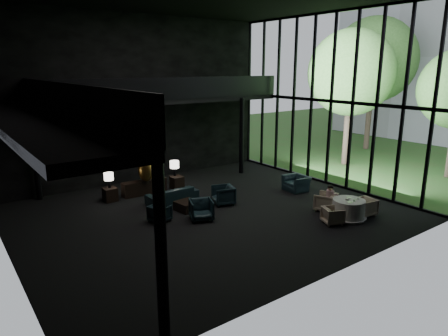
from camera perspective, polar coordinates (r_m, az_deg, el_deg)
floor at (r=15.78m, az=-2.12°, el=-6.36°), size 14.00×12.00×0.02m
wall_back at (r=20.09m, az=-12.02°, el=9.51°), size 14.00×0.04×8.00m
wall_front at (r=10.47m, az=16.54°, el=5.14°), size 14.00×0.04×8.00m
curtain_wall at (r=19.59m, az=15.06°, el=9.22°), size 0.20×12.00×8.00m
mezzanine_left at (r=12.55m, az=-25.71°, el=5.74°), size 2.00×12.00×0.25m
mezzanine_back at (r=19.64m, az=-8.10°, el=9.57°), size 12.00×2.00×0.25m
railing_left at (r=12.71m, az=-21.55°, el=8.97°), size 0.06×12.00×1.00m
railing_back at (r=18.73m, az=-6.69°, el=11.23°), size 12.00×0.06×1.00m
column_sw at (r=8.13m, az=-8.96°, el=-11.84°), size 0.24×0.24×4.00m
column_nw at (r=18.58m, az=-25.45°, el=1.83°), size 0.24×0.24×4.00m
column_ne at (r=21.15m, az=2.52°, el=4.56°), size 0.24×0.24×4.00m
tree_near at (r=23.96m, az=17.71°, el=12.83°), size 4.80×4.80×7.65m
tree_far at (r=29.20m, az=20.59°, el=14.22°), size 5.60×5.60×8.80m
console at (r=18.26m, az=-11.29°, el=-2.69°), size 2.03×0.46×0.65m
bronze_urn at (r=17.83m, az=-11.12°, el=-0.23°), size 0.67×0.67×1.25m
side_table_left at (r=17.67m, az=-15.95°, el=-3.65°), size 0.53×0.53×0.58m
table_lamp_left at (r=17.47m, az=-16.14°, el=-1.26°), size 0.39×0.39×0.66m
side_table_right at (r=18.86m, az=-6.74°, el=-2.06°), size 0.53×0.53×0.58m
table_lamp_right at (r=18.81m, az=-7.09°, el=0.41°), size 0.43×0.43×0.71m
sofa at (r=16.93m, az=-7.40°, el=-3.44°), size 2.28×0.69×0.89m
lounge_armchair_west at (r=14.98m, az=-9.16°, el=-6.42°), size 0.72×0.75×0.62m
lounge_armchair_east at (r=16.56m, az=-0.09°, el=-3.62°), size 1.10×1.14×0.94m
lounge_armchair_south at (r=14.93m, az=-3.26°, el=-5.71°), size 1.15×1.12×0.93m
window_armchair at (r=18.66m, az=10.31°, el=-1.81°), size 0.79×1.13×0.94m
coffee_table at (r=16.03m, az=-5.25°, el=-5.39°), size 0.92×0.92×0.36m
dining_table at (r=15.74m, az=17.34°, el=-5.82°), size 1.34×1.34×0.75m
dining_chair_north at (r=16.35m, az=14.33°, el=-4.57°), size 1.00×0.97×0.81m
dining_chair_east at (r=16.31m, az=19.46°, el=-5.21°), size 0.72×0.76×0.70m
dining_chair_west at (r=15.12m, az=15.28°, el=-6.60°), size 0.74×0.76×0.60m
child at (r=16.16m, az=14.91°, el=-3.47°), size 0.30×0.30×0.64m
plate_a at (r=15.33m, az=17.49°, el=-4.67°), size 0.26×0.26×0.01m
plate_b at (r=15.85m, az=17.40°, el=-4.04°), size 0.28×0.28×0.02m
saucer at (r=15.79m, az=18.36°, el=-4.18°), size 0.17×0.17×0.01m
coffee_cup at (r=15.74m, az=18.62°, el=-4.13°), size 0.10×0.10×0.06m
cereal_bowl at (r=15.53m, az=17.17°, el=-4.28°), size 0.15×0.15×0.08m
cream_pot at (r=15.45m, az=18.10°, el=-4.45°), size 0.09×0.09×0.08m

